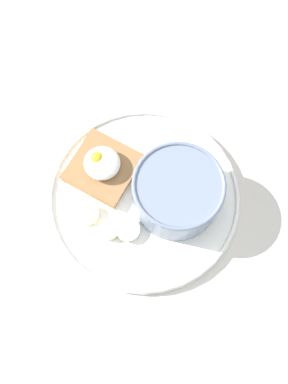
# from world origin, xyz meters

# --- Properties ---
(ground_plane) EXTENTS (1.20, 1.20, 0.02)m
(ground_plane) POSITION_xyz_m (0.00, 0.00, 0.01)
(ground_plane) COLOR beige
(ground_plane) RESTS_ON ground
(plate) EXTENTS (0.29, 0.29, 0.02)m
(plate) POSITION_xyz_m (0.00, 0.00, 0.03)
(plate) COLOR white
(plate) RESTS_ON ground_plane
(oatmeal_bowl) EXTENTS (0.13, 0.13, 0.07)m
(oatmeal_bowl) POSITION_xyz_m (-0.04, -0.02, 0.07)
(oatmeal_bowl) COLOR slate
(oatmeal_bowl) RESTS_ON plate
(toast_slice) EXTENTS (0.10, 0.10, 0.02)m
(toast_slice) POSITION_xyz_m (0.08, -0.00, 0.04)
(toast_slice) COLOR olive
(toast_slice) RESTS_ON plate
(poached_egg) EXTENTS (0.05, 0.05, 0.03)m
(poached_egg) POSITION_xyz_m (0.08, -0.00, 0.06)
(poached_egg) COLOR white
(poached_egg) RESTS_ON toast_slice
(banana_slice_front) EXTENTS (0.04, 0.04, 0.01)m
(banana_slice_front) POSITION_xyz_m (0.01, 0.07, 0.04)
(banana_slice_front) COLOR beige
(banana_slice_front) RESTS_ON plate
(banana_slice_left) EXTENTS (0.04, 0.04, 0.02)m
(banana_slice_left) POSITION_xyz_m (0.05, 0.07, 0.04)
(banana_slice_left) COLOR #F5ECB2
(banana_slice_left) RESTS_ON plate
(banana_slice_back) EXTENTS (0.04, 0.04, 0.02)m
(banana_slice_back) POSITION_xyz_m (-0.01, 0.06, 0.04)
(banana_slice_back) COLOR #F1EEC4
(banana_slice_back) RESTS_ON plate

